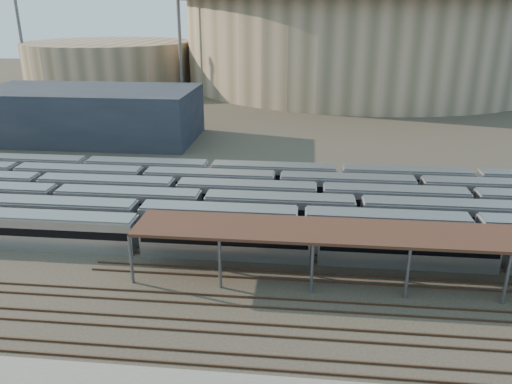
{
  "coord_description": "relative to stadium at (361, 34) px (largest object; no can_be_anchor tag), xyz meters",
  "views": [
    {
      "loc": [
        8.26,
        -39.4,
        25.09
      ],
      "look_at": [
        2.84,
        12.0,
        5.82
      ],
      "focal_mm": 35.0,
      "sensor_mm": 36.0,
      "label": 1
    }
  ],
  "objects": [
    {
      "name": "ground",
      "position": [
        -25.0,
        -140.0,
        -16.47
      ],
      "size": [
        420.0,
        420.0,
        0.0
      ],
      "primitive_type": "plane",
      "color": "#383026",
      "rests_on": "ground"
    },
    {
      "name": "subway_trains",
      "position": [
        -24.49,
        -121.5,
        -14.67
      ],
      "size": [
        130.06,
        23.9,
        3.6
      ],
      "color": "silver",
      "rests_on": "ground"
    },
    {
      "name": "inspection_shed",
      "position": [
        -3.0,
        -136.0,
        -11.49
      ],
      "size": [
        60.3,
        6.0,
        5.3
      ],
      "color": "#59595E",
      "rests_on": "ground"
    },
    {
      "name": "empty_tracks",
      "position": [
        -25.0,
        -145.0,
        -16.38
      ],
      "size": [
        170.0,
        9.62,
        0.18
      ],
      "color": "#4C3323",
      "rests_on": "ground"
    },
    {
      "name": "stadium",
      "position": [
        0.0,
        0.0,
        0.0
      ],
      "size": [
        124.0,
        124.0,
        32.5
      ],
      "color": "#9F856C",
      "rests_on": "ground"
    },
    {
      "name": "secondary_arena",
      "position": [
        -85.0,
        -10.0,
        -9.47
      ],
      "size": [
        56.0,
        56.0,
        14.0
      ],
      "primitive_type": "cylinder",
      "color": "#9F856C",
      "rests_on": "ground"
    },
    {
      "name": "service_building",
      "position": [
        -60.0,
        -85.0,
        -11.47
      ],
      "size": [
        42.0,
        20.0,
        10.0
      ],
      "primitive_type": "cube",
      "color": "#1E232D",
      "rests_on": "ground"
    },
    {
      "name": "floodlight_0",
      "position": [
        -55.0,
        -30.0,
        4.18
      ],
      "size": [
        4.0,
        1.0,
        38.4
      ],
      "color": "#59595E",
      "rests_on": "ground"
    },
    {
      "name": "floodlight_1",
      "position": [
        -110.0,
        -20.0,
        4.18
      ],
      "size": [
        4.0,
        1.0,
        38.4
      ],
      "color": "#59595E",
      "rests_on": "ground"
    },
    {
      "name": "floodlight_3",
      "position": [
        -35.0,
        20.0,
        4.18
      ],
      "size": [
        4.0,
        1.0,
        38.4
      ],
      "color": "#59595E",
      "rests_on": "ground"
    }
  ]
}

